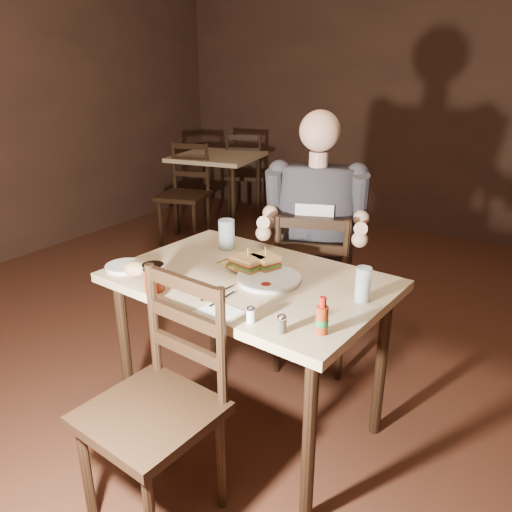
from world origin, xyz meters
The scene contains 24 objects.
room_shell centered at (0.00, 0.00, 1.40)m, with size 7.00×7.00×7.00m.
main_table centered at (-0.01, 0.07, 0.68)m, with size 1.22×0.86×0.77m.
bg_table centered at (-2.00, 2.50, 0.68)m, with size 0.93×0.93×0.77m.
chair_far centered at (-0.03, 0.74, 0.46)m, with size 0.42×0.46×0.92m, color black, non-canonical shape.
chair_near centered at (-0.03, -0.55, 0.47)m, with size 0.43×0.47×0.93m, color black, non-canonical shape.
bg_chair_far centered at (-2.00, 3.05, 0.47)m, with size 0.43×0.47×0.94m, color black, non-canonical shape.
bg_chair_near centered at (-2.00, 1.95, 0.46)m, with size 0.43×0.47×0.93m, color black, non-canonical shape.
diner centered at (-0.01, 0.69, 0.95)m, with size 0.54×0.43×0.94m, color #363339, non-canonical shape.
dinner_plate centered at (0.08, 0.07, 0.78)m, with size 0.27×0.27×0.02m, color white.
sandwich_left centered at (0.01, 0.16, 0.83)m, with size 0.11×0.09×0.10m, color tan, non-canonical shape.
sandwich_right centered at (-0.04, 0.10, 0.84)m, with size 0.13×0.10×0.10m, color tan, non-canonical shape.
fries_pile centered at (-0.10, 0.11, 0.80)m, with size 0.22×0.16×0.04m, color #E7C36A, non-canonical shape.
ketchup_dollop centered at (0.11, 0.00, 0.79)m, with size 0.04×0.04×0.01m, color maroon.
glass_left centered at (-0.30, 0.31, 0.84)m, with size 0.08×0.08×0.15m, color silver.
glass_right centered at (0.48, 0.11, 0.84)m, with size 0.06×0.06×0.14m, color silver.
hot_sauce centered at (0.46, -0.20, 0.84)m, with size 0.04×0.04×0.14m, color maroon, non-canonical shape.
salt_shaker centered at (0.21, -0.26, 0.80)m, with size 0.03×0.03×0.06m, color white, non-canonical shape.
pepper_shaker centered at (0.34, -0.27, 0.80)m, with size 0.03×0.03×0.06m, color #38332D, non-canonical shape.
syrup_dispenser centered at (-0.26, -0.25, 0.83)m, with size 0.09×0.09×0.11m, color maroon, non-canonical shape.
napkin centered at (0.07, -0.27, 0.77)m, with size 0.15×0.14×0.00m, color white.
knife centered at (-0.02, -0.13, 0.78)m, with size 0.01×0.22×0.01m, color silver.
fork centered at (0.02, -0.18, 0.78)m, with size 0.01×0.16×0.01m, color silver.
side_plate centered at (-0.53, -0.15, 0.78)m, with size 0.17×0.17×0.01m, color white.
bread_roll centered at (-0.41, -0.20, 0.81)m, with size 0.11×0.09×0.06m, color tan.
Camera 1 is at (1.07, -1.57, 1.62)m, focal length 35.00 mm.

